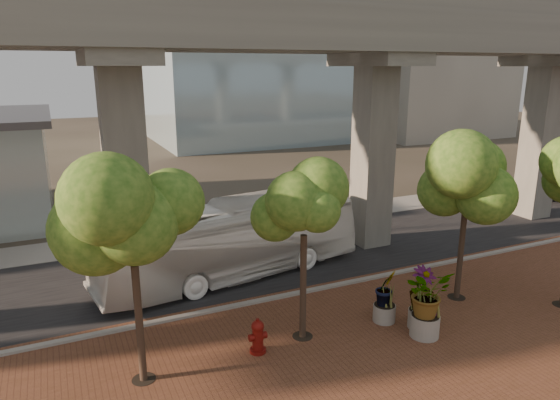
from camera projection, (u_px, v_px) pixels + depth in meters
name	position (u px, v px, depth m)	size (l,w,h in m)	color
ground	(281.00, 276.00, 22.05)	(160.00, 160.00, 0.00)	#322F25
brick_plaza	(392.00, 374.00, 15.02)	(70.00, 13.00, 0.06)	brown
asphalt_road	(264.00, 261.00, 23.80)	(90.00, 8.00, 0.04)	black
curb_strip	(302.00, 293.00, 20.27)	(70.00, 0.25, 0.16)	gray
far_sidewalk	(226.00, 228.00, 28.63)	(90.00, 3.00, 0.06)	gray
transit_viaduct	(262.00, 106.00, 21.92)	(72.00, 5.60, 12.40)	gray
midrise_block	(428.00, 43.00, 65.87)	(18.00, 16.00, 24.00)	#A6A195
transit_bus	(231.00, 241.00, 21.65)	(2.80, 11.92, 3.32)	white
parked_car	(551.00, 187.00, 35.31)	(1.50, 4.33, 1.42)	black
fire_hydrant	(258.00, 336.00, 15.96)	(0.59, 0.53, 1.18)	maroon
planter_front	(427.00, 296.00, 16.71)	(2.20, 2.20, 2.42)	#A09990
planter_right	(422.00, 292.00, 17.29)	(2.10, 2.10, 2.25)	gray
planter_left	(385.00, 290.00, 17.78)	(1.79, 1.79, 1.97)	#A9A399
street_tree_far_west	(131.00, 225.00, 13.46)	(4.06, 4.06, 6.65)	#433326
street_tree_near_west	(304.00, 206.00, 15.84)	(3.42, 3.42, 6.22)	#433326
street_tree_near_east	(468.00, 177.00, 18.66)	(4.01, 4.01, 6.76)	#433326
streetlamp_east	(362.00, 135.00, 30.66)	(0.42, 1.22, 8.44)	#323338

